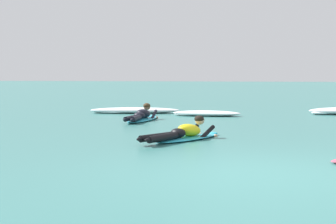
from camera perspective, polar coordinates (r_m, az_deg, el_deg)
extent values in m
plane|color=#387A75|center=(17.84, 9.30, -0.45)|extent=(120.00, 120.00, 0.00)
ellipsoid|color=#2DB2D1|center=(11.66, 2.08, -2.72)|extent=(1.51, 2.09, 0.07)
ellipsoid|color=#2DB2D1|center=(12.46, 4.74, -2.23)|extent=(0.28, 0.28, 0.06)
ellipsoid|color=yellow|center=(11.68, 2.23, -1.89)|extent=(0.67, 0.78, 0.35)
ellipsoid|color=black|center=(11.37, 1.07, -2.21)|extent=(0.43, 0.41, 0.20)
cylinder|color=black|center=(10.95, -1.20, -2.62)|extent=(0.61, 0.86, 0.14)
ellipsoid|color=black|center=(10.61, -2.89, -2.84)|extent=(0.19, 0.24, 0.08)
cylinder|color=black|center=(10.85, -0.55, -2.68)|extent=(0.52, 0.90, 0.14)
ellipsoid|color=black|center=(10.48, -2.03, -2.93)|extent=(0.19, 0.24, 0.08)
cylinder|color=black|center=(12.12, 2.42, -2.05)|extent=(0.34, 0.51, 0.31)
sphere|color=tan|center=(12.42, 3.38, -2.36)|extent=(0.09, 0.09, 0.09)
cylinder|color=black|center=(11.85, 4.09, -2.20)|extent=(0.34, 0.51, 0.31)
sphere|color=tan|center=(12.14, 4.98, -2.52)|extent=(0.09, 0.09, 0.09)
sphere|color=tan|center=(11.98, 3.34, -0.86)|extent=(0.21, 0.21, 0.21)
ellipsoid|color=black|center=(11.96, 3.28, -0.72)|extent=(0.29, 0.28, 0.16)
ellipsoid|color=#2DB2D1|center=(16.18, -2.66, -0.76)|extent=(0.79, 2.37, 0.07)
ellipsoid|color=#2DB2D1|center=(17.24, -1.57, -0.41)|extent=(0.23, 0.22, 0.06)
ellipsoid|color=black|center=(16.22, -2.61, -0.16)|extent=(0.46, 0.70, 0.35)
ellipsoid|color=black|center=(15.85, -3.02, -0.38)|extent=(0.36, 0.31, 0.20)
cylinder|color=black|center=(15.35, -3.92, -0.64)|extent=(0.26, 0.82, 0.14)
ellipsoid|color=black|center=(14.98, -4.49, -0.77)|extent=(0.12, 0.23, 0.08)
cylinder|color=black|center=(15.30, -3.35, -0.66)|extent=(0.16, 0.81, 0.14)
ellipsoid|color=black|center=(14.91, -3.73, -0.79)|extent=(0.12, 0.23, 0.08)
cylinder|color=black|center=(16.64, -2.96, -0.33)|extent=(0.14, 0.57, 0.33)
sphere|color=#8C6647|center=(17.00, -2.59, -0.56)|extent=(0.09, 0.09, 0.09)
cylinder|color=black|center=(16.49, -1.52, -0.36)|extent=(0.14, 0.57, 0.33)
sphere|color=#8C6647|center=(16.84, -1.19, -0.61)|extent=(0.09, 0.09, 0.09)
sphere|color=#8C6647|center=(16.58, -2.22, 0.57)|extent=(0.21, 0.21, 0.21)
ellipsoid|color=#47331E|center=(16.55, -2.24, 0.67)|extent=(0.24, 0.22, 0.16)
ellipsoid|color=white|center=(17.80, 4.06, -0.13)|extent=(2.25, 0.82, 0.18)
ellipsoid|color=white|center=(17.84, 5.87, -0.22)|extent=(0.82, 0.41, 0.12)
ellipsoid|color=white|center=(17.84, 1.91, -0.24)|extent=(0.85, 0.49, 0.10)
ellipsoid|color=white|center=(19.02, 15.99, -0.07)|extent=(0.96, 0.67, 0.13)
ellipsoid|color=white|center=(18.94, -3.49, 0.18)|extent=(3.19, 1.19, 0.20)
ellipsoid|color=white|center=(19.01, -1.12, 0.11)|extent=(1.15, 0.44, 0.14)
ellipsoid|color=white|center=(18.96, -6.33, 0.03)|extent=(1.17, 0.53, 0.11)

